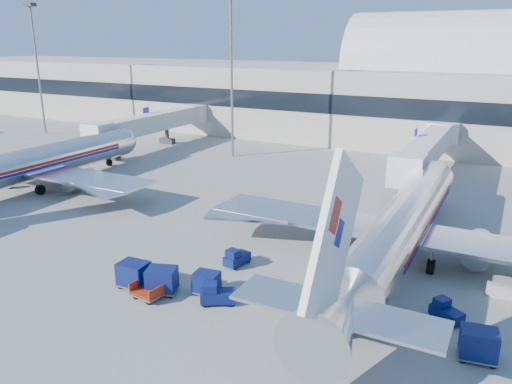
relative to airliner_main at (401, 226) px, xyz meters
The scene contains 18 objects.
ground 11.35m from the airliner_main, 155.75° to the right, with size 260.00×260.00×0.00m, color gray.
terminal 56.80m from the airliner_main, 114.64° to the left, with size 170.00×28.15×21.00m.
airliner_main is the anchor object (origin of this frame).
airliner_mid 42.00m from the airliner_main, behind, with size 32.00×37.26×12.07m.
jetbridge_near 26.43m from the airliner_main, 95.22° to the left, with size 4.40×27.50×6.25m.
jetbridge_mid 51.62m from the airliner_main, 149.36° to the left, with size 4.40×27.50×6.25m.
mast_far_west 75.44m from the airliner_main, 159.99° to the left, with size 2.00×1.20×22.60m.
mast_west 41.12m from the airliner_main, 139.64° to the left, with size 2.00×1.20×22.60m.
barrier_near 8.74m from the airliner_main, 17.39° to the right, with size 3.00×0.55×0.90m, color #9E9E96.
tug_lead 15.38m from the airliner_main, 126.77° to the right, with size 2.52×2.11×1.47m.
tug_right 8.84m from the airliner_main, 57.94° to the right, with size 2.23×1.94×1.31m.
tug_left 12.89m from the airliner_main, 148.88° to the right, with size 1.45×2.32×1.41m.
cart_train_a 15.55m from the airliner_main, 132.50° to the right, with size 1.92×1.56×1.56m.
cart_train_b 18.40m from the airliner_main, 136.03° to the right, with size 2.48×2.17×1.83m.
cart_train_c 20.23m from the airliner_main, 139.96° to the right, with size 2.21×1.74×1.87m.
cart_solo_near 12.09m from the airliner_main, 96.11° to the right, with size 2.19×1.83×1.72m.
cart_solo_far 12.68m from the airliner_main, 58.01° to the right, with size 2.23×1.84×1.77m.
cart_open_red 19.52m from the airliner_main, 134.44° to the right, with size 2.16×1.66×0.53m.
Camera 1 is at (16.89, -32.36, 16.73)m, focal length 35.00 mm.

